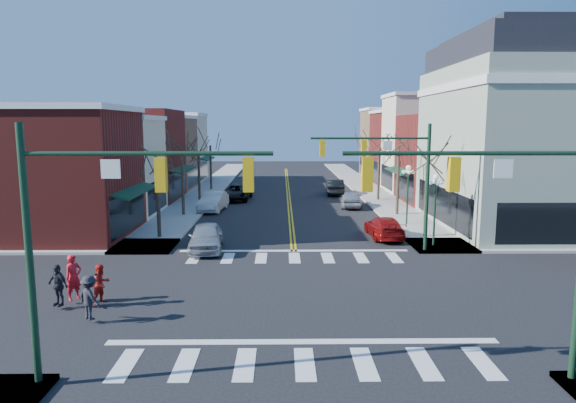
{
  "coord_description": "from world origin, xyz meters",
  "views": [
    {
      "loc": [
        -0.68,
        -20.73,
        7.14
      ],
      "look_at": [
        -0.33,
        8.14,
        2.8
      ],
      "focal_mm": 32.0,
      "sensor_mm": 36.0,
      "label": 1
    }
  ],
  "objects_px": {
    "victorian_corner": "(532,132)",
    "car_right_mid": "(351,199)",
    "lamppost_corner": "(435,198)",
    "lamppost_midblock": "(408,185)",
    "car_right_far": "(335,187)",
    "pedestrian_red_a": "(74,277)",
    "pedestrian_dark_a": "(58,285)",
    "car_left_near": "(206,237)",
    "car_left_mid": "(213,202)",
    "pedestrian_dark_b": "(90,297)",
    "car_right_near": "(384,227)",
    "pedestrian_red_b": "(101,284)",
    "car_left_far": "(237,192)"
  },
  "relations": [
    {
      "from": "car_left_near",
      "to": "car_right_mid",
      "type": "distance_m",
      "value": 18.49
    },
    {
      "from": "lamppost_corner",
      "to": "lamppost_midblock",
      "type": "height_order",
      "value": "same"
    },
    {
      "from": "car_right_far",
      "to": "pedestrian_red_a",
      "type": "relative_size",
      "value": 2.58
    },
    {
      "from": "victorian_corner",
      "to": "pedestrian_red_b",
      "type": "height_order",
      "value": "victorian_corner"
    },
    {
      "from": "lamppost_corner",
      "to": "lamppost_midblock",
      "type": "relative_size",
      "value": 1.0
    },
    {
      "from": "car_right_mid",
      "to": "pedestrian_red_b",
      "type": "height_order",
      "value": "pedestrian_red_b"
    },
    {
      "from": "victorian_corner",
      "to": "car_right_mid",
      "type": "distance_m",
      "value": 15.39
    },
    {
      "from": "car_left_mid",
      "to": "pedestrian_red_b",
      "type": "bearing_deg",
      "value": -86.77
    },
    {
      "from": "pedestrian_red_a",
      "to": "pedestrian_red_b",
      "type": "distance_m",
      "value": 1.32
    },
    {
      "from": "car_right_mid",
      "to": "pedestrian_dark_b",
      "type": "xyz_separation_m",
      "value": [
        -12.98,
        -26.17,
        0.22
      ]
    },
    {
      "from": "car_right_mid",
      "to": "pedestrian_dark_b",
      "type": "bearing_deg",
      "value": 69.93
    },
    {
      "from": "car_right_mid",
      "to": "pedestrian_red_a",
      "type": "xyz_separation_m",
      "value": [
        -14.4,
        -24.05,
        0.34
      ]
    },
    {
      "from": "car_right_far",
      "to": "pedestrian_red_b",
      "type": "relative_size",
      "value": 3.05
    },
    {
      "from": "victorian_corner",
      "to": "car_left_far",
      "type": "height_order",
      "value": "victorian_corner"
    },
    {
      "from": "car_right_mid",
      "to": "pedestrian_dark_b",
      "type": "height_order",
      "value": "pedestrian_dark_b"
    },
    {
      "from": "car_right_far",
      "to": "pedestrian_dark_b",
      "type": "distance_m",
      "value": 36.61
    },
    {
      "from": "car_right_mid",
      "to": "pedestrian_dark_b",
      "type": "distance_m",
      "value": 29.22
    },
    {
      "from": "lamppost_midblock",
      "to": "car_left_mid",
      "type": "bearing_deg",
      "value": 155.86
    },
    {
      "from": "car_left_near",
      "to": "pedestrian_red_b",
      "type": "relative_size",
      "value": 2.91
    },
    {
      "from": "lamppost_corner",
      "to": "car_left_mid",
      "type": "bearing_deg",
      "value": 138.22
    },
    {
      "from": "car_right_mid",
      "to": "car_left_mid",
      "type": "bearing_deg",
      "value": 14.82
    },
    {
      "from": "car_left_near",
      "to": "car_left_far",
      "type": "bearing_deg",
      "value": 84.95
    },
    {
      "from": "lamppost_corner",
      "to": "car_left_mid",
      "type": "height_order",
      "value": "lamppost_corner"
    },
    {
      "from": "car_left_mid",
      "to": "pedestrian_dark_a",
      "type": "relative_size",
      "value": 2.89
    },
    {
      "from": "lamppost_midblock",
      "to": "car_left_mid",
      "type": "height_order",
      "value": "lamppost_midblock"
    },
    {
      "from": "pedestrian_red_a",
      "to": "pedestrian_red_b",
      "type": "bearing_deg",
      "value": -70.66
    },
    {
      "from": "victorian_corner",
      "to": "car_right_far",
      "type": "bearing_deg",
      "value": 124.44
    },
    {
      "from": "victorian_corner",
      "to": "car_right_near",
      "type": "bearing_deg",
      "value": -162.69
    },
    {
      "from": "pedestrian_dark_a",
      "to": "pedestrian_dark_b",
      "type": "xyz_separation_m",
      "value": [
        1.76,
        -1.44,
        -0.01
      ]
    },
    {
      "from": "car_left_far",
      "to": "car_right_near",
      "type": "height_order",
      "value": "car_left_far"
    },
    {
      "from": "victorian_corner",
      "to": "car_right_mid",
      "type": "height_order",
      "value": "victorian_corner"
    },
    {
      "from": "lamppost_corner",
      "to": "car_left_near",
      "type": "height_order",
      "value": "lamppost_corner"
    },
    {
      "from": "car_right_far",
      "to": "pedestrian_dark_a",
      "type": "xyz_separation_m",
      "value": [
        -14.19,
        -32.99,
        0.18
      ]
    },
    {
      "from": "pedestrian_red_a",
      "to": "pedestrian_dark_a",
      "type": "bearing_deg",
      "value": -169.26
    },
    {
      "from": "car_right_far",
      "to": "pedestrian_red_a",
      "type": "height_order",
      "value": "pedestrian_red_a"
    },
    {
      "from": "car_right_far",
      "to": "pedestrian_red_a",
      "type": "distance_m",
      "value": 35.16
    },
    {
      "from": "victorian_corner",
      "to": "lamppost_corner",
      "type": "distance_m",
      "value": 10.89
    },
    {
      "from": "car_right_mid",
      "to": "pedestrian_dark_a",
      "type": "distance_m",
      "value": 28.79
    },
    {
      "from": "victorian_corner",
      "to": "car_right_far",
      "type": "height_order",
      "value": "victorian_corner"
    },
    {
      "from": "car_right_near",
      "to": "car_right_far",
      "type": "relative_size",
      "value": 0.97
    },
    {
      "from": "victorian_corner",
      "to": "lamppost_midblock",
      "type": "xyz_separation_m",
      "value": [
        -8.3,
        0.5,
        -3.7
      ]
    },
    {
      "from": "car_right_near",
      "to": "pedestrian_red_a",
      "type": "xyz_separation_m",
      "value": [
        -14.89,
        -11.93,
        0.4
      ]
    },
    {
      "from": "pedestrian_red_b",
      "to": "car_left_mid",
      "type": "bearing_deg",
      "value": 28.0
    },
    {
      "from": "lamppost_corner",
      "to": "car_left_far",
      "type": "distance_m",
      "value": 23.37
    },
    {
      "from": "victorian_corner",
      "to": "lamppost_midblock",
      "type": "distance_m",
      "value": 9.1
    },
    {
      "from": "lamppost_midblock",
      "to": "car_right_mid",
      "type": "relative_size",
      "value": 0.99
    },
    {
      "from": "car_left_near",
      "to": "car_left_mid",
      "type": "xyz_separation_m",
      "value": [
        -1.38,
        13.54,
        0.0
      ]
    },
    {
      "from": "car_right_mid",
      "to": "car_left_near",
      "type": "bearing_deg",
      "value": 62.17
    },
    {
      "from": "victorian_corner",
      "to": "pedestrian_dark_b",
      "type": "height_order",
      "value": "victorian_corner"
    },
    {
      "from": "car_left_far",
      "to": "car_right_far",
      "type": "height_order",
      "value": "car_right_far"
    }
  ]
}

